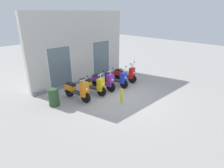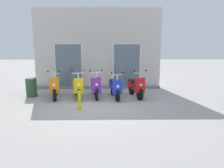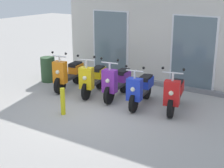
# 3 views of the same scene
# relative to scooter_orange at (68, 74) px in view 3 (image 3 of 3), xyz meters

# --- Properties ---
(ground_plane) EXTENTS (40.00, 40.00, 0.00)m
(ground_plane) POSITION_rel_scooter_orange_xyz_m (1.76, -1.19, -0.49)
(ground_plane) COLOR #A8A39E
(storefront_facade) EXTENTS (6.44, 0.50, 4.07)m
(storefront_facade) POSITION_rel_scooter_orange_xyz_m (1.76, 2.12, 1.47)
(storefront_facade) COLOR beige
(storefront_facade) RESTS_ON ground_plane
(scooter_orange) EXTENTS (0.62, 1.64, 1.27)m
(scooter_orange) POSITION_rel_scooter_orange_xyz_m (0.00, 0.00, 0.00)
(scooter_orange) COLOR black
(scooter_orange) RESTS_ON ground_plane
(scooter_yellow) EXTENTS (0.72, 1.58, 1.29)m
(scooter_yellow) POSITION_rel_scooter_orange_xyz_m (0.96, -0.02, 0.01)
(scooter_yellow) COLOR black
(scooter_yellow) RESTS_ON ground_plane
(scooter_purple) EXTENTS (0.60, 1.61, 1.29)m
(scooter_purple) POSITION_rel_scooter_orange_xyz_m (1.74, 0.06, 0.01)
(scooter_purple) COLOR black
(scooter_purple) RESTS_ON ground_plane
(scooter_blue) EXTENTS (0.61, 1.59, 1.23)m
(scooter_blue) POSITION_rel_scooter_orange_xyz_m (2.59, -0.07, -0.02)
(scooter_blue) COLOR black
(scooter_blue) RESTS_ON ground_plane
(scooter_red) EXTENTS (0.71, 1.53, 1.27)m
(scooter_red) POSITION_rel_scooter_orange_xyz_m (3.51, 0.07, -0.03)
(scooter_red) COLOR black
(scooter_red) RESTS_ON ground_plane
(curb_bollard) EXTENTS (0.12, 0.12, 0.70)m
(curb_bollard) POSITION_rel_scooter_orange_xyz_m (1.27, -1.72, -0.14)
(curb_bollard) COLOR yellow
(curb_bollard) RESTS_ON ground_plane
(trash_bin) EXTENTS (0.47, 0.47, 0.83)m
(trash_bin) POSITION_rel_scooter_orange_xyz_m (-1.12, 0.26, -0.08)
(trash_bin) COLOR #2D4C2D
(trash_bin) RESTS_ON ground_plane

